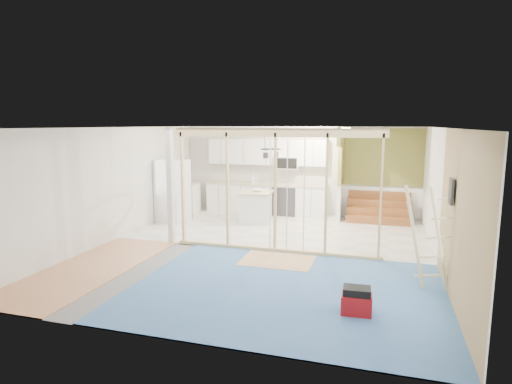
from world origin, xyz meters
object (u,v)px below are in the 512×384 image
(fridge, at_px, (173,191))
(island, at_px, (256,207))
(toolbox, at_px, (356,301))
(ladder, at_px, (430,238))

(fridge, distance_m, island, 2.30)
(toolbox, distance_m, ladder, 1.79)
(island, height_order, toolbox, island)
(fridge, xyz_separation_m, toolbox, (5.19, -4.51, -0.67))
(fridge, height_order, ladder, fridge)
(fridge, distance_m, toolbox, 6.90)
(island, bearing_deg, toolbox, -67.63)
(ladder, bearing_deg, toolbox, -115.35)
(toolbox, xyz_separation_m, ladder, (1.05, 1.29, 0.67))
(fridge, relative_size, ladder, 1.02)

